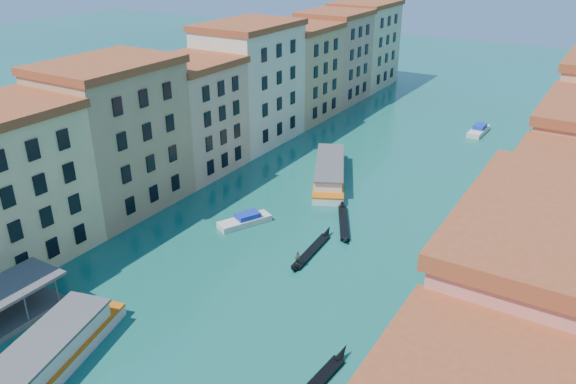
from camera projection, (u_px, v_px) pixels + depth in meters
The scene contains 9 objects.
left_bank_palazzos at pixel (229, 96), 94.22m from camera, with size 12.80×128.40×21.00m.
quay at pixel (519, 211), 75.65m from camera, with size 4.00×140.00×1.00m, color #AF9F8D.
mooring_poles_right at pixel (402, 354), 48.59m from camera, with size 1.44×54.24×3.20m.
vaporetto_near at pixel (34, 369), 46.83m from camera, with size 9.83×21.21×3.08m.
vaporetto_far at pixel (330, 171), 86.23m from camera, with size 12.47×19.34×2.88m.
gondola_fore at pixel (311, 250), 66.44m from camera, with size 1.62×11.28×2.25m.
gondola_far at pixel (344, 221), 73.25m from camera, with size 6.60×11.15×1.73m.
motorboat_mid at pixel (245, 220), 72.98m from camera, with size 5.11×7.29×1.46m.
motorboat_far at pixel (479, 130), 106.47m from camera, with size 2.64×7.61×1.56m.
Camera 1 is at (30.52, -9.04, 34.39)m, focal length 35.00 mm.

